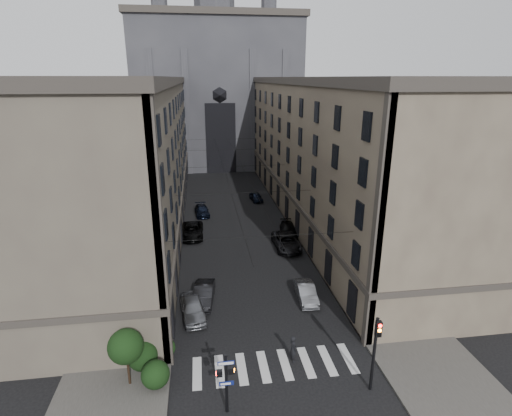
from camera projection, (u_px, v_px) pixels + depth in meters
name	position (u px, v px, depth m)	size (l,w,h in m)	color
sidewalk_left	(158.00, 220.00, 55.05)	(7.00, 80.00, 0.15)	#383533
sidewalk_right	(306.00, 213.00, 57.88)	(7.00, 80.00, 0.15)	#383533
zebra_crossing	(274.00, 365.00, 27.32)	(11.00, 3.20, 0.01)	beige
building_left	(130.00, 154.00, 51.76)	(13.60, 60.60, 18.85)	#50473D
building_right	(329.00, 149.00, 55.39)	(13.60, 60.60, 18.85)	brown
gothic_tower	(217.00, 82.00, 87.59)	(35.00, 23.00, 58.00)	#2D2D33
pedestrian_signal_left	(226.00, 379.00, 22.84)	(1.02, 0.38, 4.00)	black
traffic_light_right	(375.00, 346.00, 24.16)	(0.34, 0.50, 5.20)	black
shrub_cluster	(141.00, 355.00, 25.59)	(3.90, 4.40, 3.90)	black
tram_wires	(233.00, 167.00, 53.88)	(14.00, 60.00, 0.43)	black
car_left_near	(193.00, 308.00, 32.66)	(1.87, 4.66, 1.59)	slate
car_left_midnear	(204.00, 294.00, 34.81)	(1.63, 4.66, 1.54)	black
car_left_midfar	(192.00, 231.00, 49.12)	(2.65, 5.74, 1.60)	black
car_left_far	(202.00, 211.00, 56.98)	(1.86, 4.58, 1.33)	black
car_right_near	(306.00, 292.00, 35.20)	(1.51, 4.32, 1.42)	gray
car_right_midnear	(286.00, 242.00, 45.84)	(2.71, 5.87, 1.63)	black
car_right_midfar	(288.00, 229.00, 50.00)	(1.90, 4.66, 1.35)	black
car_right_far	(256.00, 197.00, 63.59)	(1.60, 3.97, 1.35)	black
pedestrian	(293.00, 349.00, 27.48)	(0.72, 0.47, 1.98)	black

